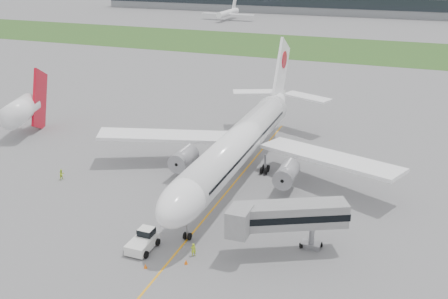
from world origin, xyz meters
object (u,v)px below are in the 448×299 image
at_px(neighbor_aircraft, 23,109).
at_px(pushback_tug, 143,241).
at_px(ground_crew_near, 193,250).
at_px(jet_bridge, 284,216).
at_px(airliner, 241,141).

bearing_deg(neighbor_aircraft, pushback_tug, -52.32).
distance_m(pushback_tug, ground_crew_near, 6.13).
distance_m(ground_crew_near, neighbor_aircraft, 53.12).
relative_size(ground_crew_near, neighbor_aircraft, 0.11).
bearing_deg(neighbor_aircraft, ground_crew_near, -48.14).
bearing_deg(neighbor_aircraft, jet_bridge, -40.16).
distance_m(jet_bridge, neighbor_aircraft, 59.42).
xyz_separation_m(airliner, pushback_tug, (-4.00, -23.37, -4.67)).
distance_m(pushback_tug, neighbor_aircraft, 48.22).
bearing_deg(jet_bridge, pushback_tug, 171.33).
bearing_deg(pushback_tug, neighbor_aircraft, 146.40).
relative_size(jet_bridge, neighbor_aircraft, 0.83).
height_order(ground_crew_near, neighbor_aircraft, neighbor_aircraft).
bearing_deg(jet_bridge, neighbor_aircraft, 132.18).
distance_m(airliner, jet_bridge, 21.70).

